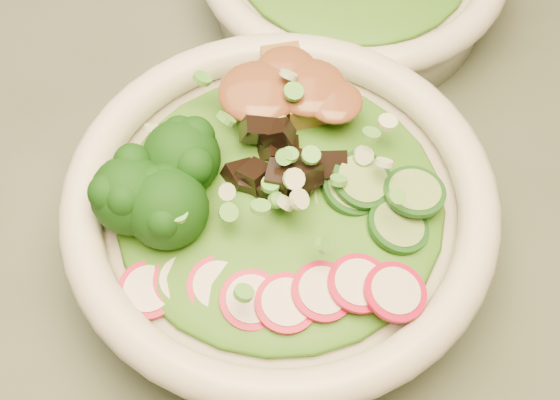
{
  "coord_description": "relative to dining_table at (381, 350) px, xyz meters",
  "views": [
    {
      "loc": [
        -0.06,
        -0.24,
        1.24
      ],
      "look_at": [
        -0.08,
        0.03,
        0.81
      ],
      "focal_mm": 50.0,
      "sensor_mm": 36.0,
      "label": 1
    }
  ],
  "objects": [
    {
      "name": "peanut_sauce",
      "position": [
        -0.09,
        0.09,
        0.2
      ],
      "size": [
        0.07,
        0.06,
        0.02
      ],
      "primitive_type": "ellipsoid",
      "color": "brown",
      "rests_on": "tofu_cubes"
    },
    {
      "name": "salad_bowl",
      "position": [
        -0.08,
        0.03,
        0.16
      ],
      "size": [
        0.28,
        0.28,
        0.08
      ],
      "rotation": [
        0.0,
        0.0,
        0.39
      ],
      "color": "silver",
      "rests_on": "dining_table"
    },
    {
      "name": "tofu_cubes",
      "position": [
        -0.09,
        0.09,
        0.19
      ],
      "size": [
        0.11,
        0.09,
        0.04
      ],
      "primitive_type": null,
      "rotation": [
        0.0,
        0.0,
        0.39
      ],
      "color": "brown",
      "rests_on": "salad_bowl"
    },
    {
      "name": "broccoli_florets",
      "position": [
        -0.15,
        0.02,
        0.19
      ],
      "size": [
        0.11,
        0.1,
        0.05
      ],
      "primitive_type": null,
      "rotation": [
        0.0,
        0.0,
        0.39
      ],
      "color": "black",
      "rests_on": "salad_bowl"
    },
    {
      "name": "radish_slices",
      "position": [
        -0.07,
        -0.04,
        0.18
      ],
      "size": [
        0.12,
        0.08,
        0.02
      ],
      "primitive_type": null,
      "rotation": [
        0.0,
        0.0,
        0.39
      ],
      "color": "#B20D32",
      "rests_on": "salad_bowl"
    },
    {
      "name": "cucumber_slices",
      "position": [
        -0.02,
        0.03,
        0.19
      ],
      "size": [
        0.1,
        0.1,
        0.04
      ],
      "primitive_type": null,
      "rotation": [
        0.0,
        0.0,
        0.39
      ],
      "color": "#7EB162",
      "rests_on": "salad_bowl"
    },
    {
      "name": "mushroom_heap",
      "position": [
        -0.09,
        0.04,
        0.19
      ],
      "size": [
        0.1,
        0.1,
        0.04
      ],
      "primitive_type": null,
      "rotation": [
        0.0,
        0.0,
        0.39
      ],
      "color": "black",
      "rests_on": "salad_bowl"
    },
    {
      "name": "lettuce_bed",
      "position": [
        -0.08,
        0.03,
        0.18
      ],
      "size": [
        0.21,
        0.21,
        0.03
      ],
      "primitive_type": "ellipsoid",
      "color": "#265C13",
      "rests_on": "salad_bowl"
    },
    {
      "name": "scallion_garnish",
      "position": [
        -0.08,
        0.03,
        0.2
      ],
      "size": [
        0.2,
        0.2,
        0.03
      ],
      "primitive_type": null,
      "color": "#50A43A",
      "rests_on": "salad_bowl"
    },
    {
      "name": "dining_table",
      "position": [
        0.0,
        0.0,
        0.0
      ],
      "size": [
        1.2,
        0.8,
        0.75
      ],
      "color": "black",
      "rests_on": "ground"
    }
  ]
}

